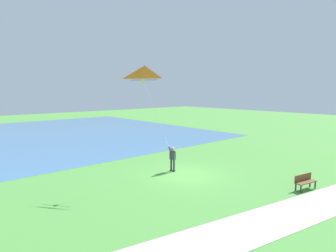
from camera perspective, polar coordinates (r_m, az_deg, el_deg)
ground_plane at (r=18.94m, az=3.61°, el=-10.10°), size 120.00×120.00×0.00m
lake_water at (r=38.74m, az=-27.81°, el=-1.98°), size 36.00×44.00×0.01m
walkway_path at (r=13.42m, az=20.19°, el=-18.03°), size 8.62×31.85×0.02m
person_kite_flyer at (r=19.47m, az=0.92°, el=-6.40°), size 0.51×0.63×1.83m
flying_kite at (r=16.93m, az=-4.87°, el=10.54°), size 1.74×3.06×5.37m
park_bench_near_walkway at (r=17.97m, az=26.48°, el=-10.12°), size 0.73×1.56×0.88m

